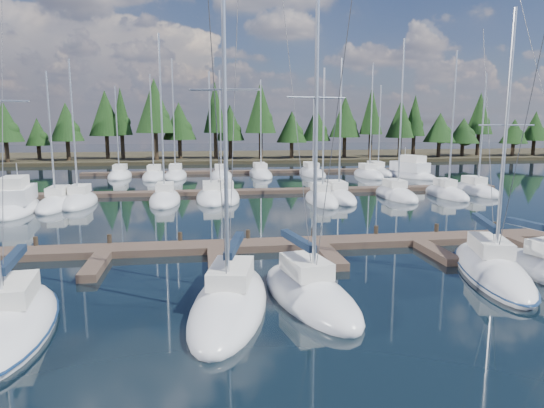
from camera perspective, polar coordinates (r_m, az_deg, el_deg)
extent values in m
plane|color=black|center=(40.38, 1.30, -0.74)|extent=(260.00, 260.00, 0.00)
cube|color=#2E281A|center=(99.62, -4.52, 5.59)|extent=(220.00, 30.00, 0.60)
cube|color=#4B3A2F|center=(28.84, 5.32, -4.59)|extent=(44.00, 2.00, 0.40)
cube|color=#4B3A2F|center=(25.72, -20.09, -6.92)|extent=(0.90, 4.00, 0.40)
cube|color=#4B3A2F|center=(25.17, -6.51, -6.73)|extent=(0.90, 4.00, 0.40)
cube|color=#4B3A2F|center=(26.04, 6.88, -6.19)|extent=(0.90, 4.00, 0.40)
cube|color=#4B3A2F|center=(28.18, 18.79, -5.41)|extent=(0.90, 4.00, 0.40)
cube|color=#4B3A2F|center=(31.34, 28.64, -4.60)|extent=(0.90, 4.00, 0.40)
cylinder|color=#2F241A|center=(30.42, -26.02, -4.31)|extent=(0.26, 0.26, 0.90)
cylinder|color=#2F241A|center=(29.45, -18.57, -4.26)|extent=(0.26, 0.26, 0.90)
cylinder|color=#2F241A|center=(28.99, -10.75, -4.14)|extent=(0.26, 0.26, 0.90)
cylinder|color=#2F241A|center=(29.09, -2.84, -3.93)|extent=(0.26, 0.26, 0.90)
cylinder|color=#2F241A|center=(29.73, 4.87, -3.66)|extent=(0.26, 0.26, 0.90)
cylinder|color=#2F241A|center=(30.87, 12.13, -3.34)|extent=(0.26, 0.26, 0.90)
cylinder|color=#2F241A|center=(32.48, 18.77, -3.00)|extent=(0.26, 0.26, 0.90)
cylinder|color=#2F241A|center=(34.47, 24.71, -2.67)|extent=(0.26, 0.26, 0.90)
cube|color=#4B3A2F|center=(50.10, -0.62, 1.52)|extent=(50.00, 1.80, 0.40)
cube|color=#4B3A2F|center=(69.83, -2.84, 3.81)|extent=(46.00, 1.80, 0.40)
ellipsoid|color=silver|center=(19.85, -28.65, -12.61)|extent=(4.01, 8.43, 1.90)
cube|color=silver|center=(19.82, -28.66, -8.95)|extent=(1.98, 2.78, 0.70)
cylinder|color=silver|center=(20.53, -28.22, -6.12)|extent=(0.56, 3.56, 0.12)
cube|color=black|center=(20.49, -28.26, -5.71)|extent=(0.76, 3.43, 0.30)
cylinder|color=#3F3F44|center=(20.22, -29.14, 8.10)|extent=(0.56, 4.30, 12.91)
ellipsoid|color=#0D2142|center=(19.82, -28.66, -12.42)|extent=(4.17, 8.77, 0.18)
ellipsoid|color=silver|center=(19.42, -4.99, -11.89)|extent=(4.54, 9.06, 1.90)
cube|color=silver|center=(19.43, -4.85, -8.13)|extent=(2.08, 3.03, 0.70)
cylinder|color=silver|center=(17.65, -5.56, 11.07)|extent=(0.19, 0.19, 13.44)
cylinder|color=silver|center=(20.20, -4.44, -5.21)|extent=(0.91, 3.76, 0.12)
cube|color=black|center=(20.17, -4.45, -4.80)|extent=(1.10, 3.64, 0.30)
cylinder|color=silver|center=(17.68, -5.60, 13.25)|extent=(2.48, 0.59, 0.07)
cylinder|color=#3F3F44|center=(15.81, -6.64, 10.68)|extent=(0.81, 3.68, 13.75)
cylinder|color=#3F3F44|center=(19.92, -4.49, 10.48)|extent=(0.99, 4.53, 13.75)
ellipsoid|color=silver|center=(20.36, 4.43, -10.85)|extent=(4.13, 8.07, 1.90)
cube|color=silver|center=(20.31, 4.03, -7.33)|extent=(1.93, 2.70, 0.70)
cylinder|color=silver|center=(18.73, 5.21, 10.39)|extent=(0.19, 0.19, 13.05)
cylinder|color=silver|center=(20.92, 3.04, -4.68)|extent=(0.78, 3.34, 0.12)
cube|color=black|center=(20.89, 3.04, -4.28)|extent=(0.97, 3.24, 0.30)
cylinder|color=silver|center=(18.75, 5.24, 12.38)|extent=(2.38, 0.54, 0.07)
cylinder|color=#3F3F44|center=(17.24, 7.54, 9.91)|extent=(0.68, 3.28, 13.36)
cylinder|color=#3F3F44|center=(20.59, 2.79, 9.92)|extent=(0.83, 4.03, 13.36)
ellipsoid|color=silver|center=(25.78, 24.40, -7.28)|extent=(5.11, 9.60, 1.90)
cube|color=silver|center=(25.90, 24.30, -4.44)|extent=(2.21, 3.24, 0.70)
cylinder|color=silver|center=(24.34, 25.75, 7.05)|extent=(0.20, 0.20, 11.14)
cylinder|color=silver|center=(26.78, 23.76, -2.32)|extent=(1.26, 3.93, 0.12)
cube|color=black|center=(26.75, 23.78, -2.00)|extent=(1.43, 3.82, 0.30)
cylinder|color=silver|center=(24.33, 25.85, 8.36)|extent=(2.28, 0.73, 0.07)
cylinder|color=#3F3F44|center=(22.47, 27.25, 6.42)|extent=(1.16, 3.84, 11.45)
cylinder|color=#3F3F44|center=(26.69, 24.15, 6.98)|extent=(1.42, 4.73, 11.45)
ellipsoid|color=#0D2142|center=(25.76, 24.41, -7.13)|extent=(5.32, 9.98, 0.18)
ellipsoid|color=silver|center=(46.04, -23.93, -0.09)|extent=(2.60, 8.65, 1.90)
cube|color=silver|center=(46.29, -23.89, 1.46)|extent=(1.43, 2.77, 0.70)
cylinder|color=silver|center=(45.09, -24.60, 7.42)|extent=(0.16, 0.16, 10.41)
ellipsoid|color=silver|center=(46.46, -21.71, 0.13)|extent=(2.77, 7.55, 1.90)
cube|color=silver|center=(46.65, -21.70, 1.66)|extent=(1.52, 2.42, 0.70)
cylinder|color=silver|center=(45.55, -22.34, 8.28)|extent=(0.16, 0.16, 11.52)
ellipsoid|color=silver|center=(45.65, -12.47, 0.43)|extent=(2.76, 8.48, 1.90)
cube|color=silver|center=(45.90, -12.49, 2.00)|extent=(1.52, 2.71, 0.70)
cylinder|color=silver|center=(44.68, -12.88, 10.24)|extent=(0.16, 0.16, 13.85)
ellipsoid|color=silver|center=(45.92, -7.14, 0.64)|extent=(2.82, 8.35, 1.90)
cube|color=silver|center=(46.17, -7.19, 2.19)|extent=(1.55, 2.67, 0.70)
cylinder|color=silver|center=(44.96, -7.30, 8.41)|extent=(0.16, 0.16, 10.73)
ellipsoid|color=silver|center=(46.66, -5.44, 0.81)|extent=(2.52, 8.91, 1.90)
cube|color=silver|center=(46.93, -5.49, 2.34)|extent=(1.38, 2.85, 0.70)
cylinder|color=silver|center=(45.68, -5.54, 8.48)|extent=(0.16, 0.16, 10.76)
ellipsoid|color=silver|center=(44.54, 5.81, 0.39)|extent=(2.46, 7.71, 1.90)
cube|color=silver|center=(44.73, 5.71, 1.98)|extent=(1.35, 2.47, 0.70)
cylinder|color=silver|center=(43.60, 6.08, 8.51)|extent=(0.16, 0.16, 10.91)
ellipsoid|color=silver|center=(46.51, 7.71, 0.74)|extent=(2.69, 8.53, 1.90)
cube|color=silver|center=(46.75, 7.60, 2.28)|extent=(1.48, 2.73, 0.70)
cylinder|color=silver|center=(45.55, 8.05, 9.17)|extent=(0.16, 0.16, 11.95)
ellipsoid|color=silver|center=(48.78, 14.36, 0.94)|extent=(2.81, 8.20, 1.90)
cube|color=silver|center=(48.99, 14.24, 2.40)|extent=(1.55, 2.62, 0.70)
cylinder|color=silver|center=(47.88, 14.95, 10.09)|extent=(0.16, 0.16, 13.83)
ellipsoid|color=silver|center=(50.93, 19.82, 1.03)|extent=(2.43, 7.57, 1.90)
cube|color=silver|center=(51.11, 19.69, 2.42)|extent=(1.34, 2.42, 0.70)
cylinder|color=silver|center=(50.10, 20.50, 9.24)|extent=(0.16, 0.16, 12.89)
ellipsoid|color=silver|center=(54.26, 22.83, 1.34)|extent=(2.60, 8.27, 1.90)
cube|color=silver|center=(54.46, 22.69, 2.65)|extent=(1.43, 2.65, 0.70)
cylinder|color=silver|center=(53.44, 23.50, 8.03)|extent=(0.16, 0.16, 11.02)
ellipsoid|color=silver|center=(67.37, -17.45, 3.12)|extent=(2.89, 7.80, 1.90)
cube|color=silver|center=(67.64, -17.45, 4.17)|extent=(1.59, 2.50, 0.70)
cylinder|color=silver|center=(66.62, -17.78, 8.46)|extent=(0.16, 0.16, 10.86)
ellipsoid|color=silver|center=(65.31, -13.69, 3.10)|extent=(2.92, 8.80, 1.90)
cube|color=silver|center=(65.63, -13.70, 4.18)|extent=(1.61, 2.81, 0.70)
cylinder|color=silver|center=(64.48, -13.97, 9.21)|extent=(0.16, 0.16, 12.21)
ellipsoid|color=silver|center=(65.96, -11.26, 3.25)|extent=(2.89, 9.57, 1.90)
cube|color=silver|center=(66.31, -11.27, 4.33)|extent=(1.59, 3.06, 0.70)
cylinder|color=silver|center=(65.10, -11.51, 10.19)|extent=(0.16, 0.16, 14.25)
ellipsoid|color=silver|center=(64.41, -5.99, 3.23)|extent=(2.88, 8.49, 1.90)
cube|color=silver|center=(64.71, -6.03, 4.33)|extent=(1.58, 2.72, 0.70)
cylinder|color=silver|center=(63.59, -6.09, 9.66)|extent=(0.16, 0.16, 12.72)
ellipsoid|color=silver|center=(66.48, -1.36, 3.48)|extent=(2.90, 10.97, 1.90)
cube|color=silver|center=(66.90, -1.42, 4.55)|extent=(1.59, 3.51, 0.70)
cylinder|color=silver|center=(65.55, -1.32, 9.31)|extent=(0.16, 0.16, 11.81)
ellipsoid|color=silver|center=(67.93, 4.73, 3.58)|extent=(2.99, 10.32, 1.90)
cube|color=silver|center=(68.31, 4.65, 4.63)|extent=(1.64, 3.30, 0.70)
cylinder|color=silver|center=(67.07, 4.90, 8.24)|extent=(0.16, 0.16, 9.37)
ellipsoid|color=silver|center=(66.77, 11.27, 3.33)|extent=(2.99, 8.53, 1.90)
cube|color=silver|center=(67.05, 11.18, 4.39)|extent=(1.64, 2.73, 0.70)
cylinder|color=silver|center=(65.99, 11.61, 9.97)|extent=(0.16, 0.16, 13.76)
ellipsoid|color=silver|center=(70.77, 12.21, 3.64)|extent=(2.75, 9.99, 1.90)
cube|color=silver|center=(71.12, 12.11, 4.64)|extent=(1.51, 3.20, 0.70)
cylinder|color=silver|center=(69.94, 12.55, 8.88)|extent=(0.16, 0.16, 11.25)
ellipsoid|color=silver|center=(45.37, -27.75, -0.57)|extent=(4.35, 9.77, 1.89)
cube|color=silver|center=(45.19, -27.87, 1.00)|extent=(3.02, 5.46, 1.26)
cube|color=silver|center=(44.61, -28.10, 2.25)|extent=(2.15, 3.50, 0.94)
cylinder|color=silver|center=(45.92, -27.80, 3.24)|extent=(0.09, 0.09, 1.68)
ellipsoid|color=silver|center=(67.50, 15.83, 3.17)|extent=(6.05, 10.07, 1.91)
cube|color=silver|center=(67.38, 15.88, 4.25)|extent=(3.93, 5.74, 1.27)
cube|color=silver|center=(66.94, 16.20, 5.12)|extent=(2.72, 3.73, 0.96)
cylinder|color=silver|center=(67.95, 15.40, 5.75)|extent=(0.10, 0.10, 1.70)
cylinder|color=black|center=(92.70, -28.73, 5.38)|extent=(0.70, 0.70, 3.41)
cone|color=black|center=(92.57, -28.98, 8.48)|extent=(5.79, 5.79, 6.63)
ellipsoid|color=black|center=(92.41, -28.61, 7.57)|extent=(3.47, 3.47, 3.47)
cylinder|color=black|center=(97.06, -25.71, 5.49)|extent=(0.70, 0.70, 2.51)
cone|color=black|center=(96.93, -25.87, 7.67)|extent=(4.23, 4.23, 4.89)
ellipsoid|color=black|center=(96.81, -25.54, 7.03)|extent=(2.54, 2.54, 2.54)
cylinder|color=black|center=(92.38, -22.85, 5.80)|extent=(0.70, 0.70, 3.40)
cone|color=black|center=(92.25, -23.05, 8.90)|extent=(5.66, 5.66, 6.61)
ellipsoid|color=black|center=(92.14, -22.69, 7.98)|extent=(3.40, 3.40, 3.40)
cylinder|color=black|center=(94.13, -18.80, 6.34)|extent=(0.70, 0.70, 4.19)
cone|color=black|center=(94.03, -19.01, 10.08)|extent=(6.06, 6.06, 8.14)
ellipsoid|color=black|center=(93.93, -18.64, 8.97)|extent=(3.63, 3.63, 3.63)
cylinder|color=black|center=(92.83, -17.16, 6.43)|extent=(0.70, 0.70, 4.34)
cone|color=black|center=(92.74, -17.36, 10.37)|extent=(3.83, 3.83, 8.43)
ellipsoid|color=black|center=(92.65, -16.99, 9.19)|extent=(2.30, 2.30, 2.30)
cylinder|color=black|center=(88.40, -13.46, 6.60)|extent=(0.70, 0.70, 4.80)
cone|color=black|center=(88.34, -13.64, 11.18)|extent=(6.77, 6.77, 9.33)
ellipsoid|color=black|center=(88.25, -13.26, 9.81)|extent=(4.06, 4.06, 4.06)
cylinder|color=black|center=(91.76, -10.77, 6.38)|extent=(0.70, 0.70, 3.47)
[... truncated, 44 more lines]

